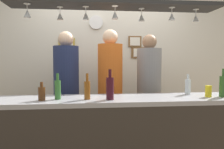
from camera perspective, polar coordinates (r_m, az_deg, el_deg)
name	(u,v)px	position (r m, az deg, el deg)	size (l,w,h in m)	color
back_wall	(106,64)	(3.76, -1.60, 2.72)	(4.40, 0.06, 2.60)	silver
bar_counter	(118,132)	(2.27, 1.64, -14.31)	(2.70, 0.55, 0.97)	#99999E
overhead_glass_rack	(116,5)	(2.43, 1.04, 17.23)	(2.20, 0.36, 0.04)	black
hanging_wineglass_far_left	(27,13)	(2.41, -20.73, 14.40)	(0.07, 0.07, 0.13)	silver
hanging_wineglass_left	(60,16)	(2.45, -13.06, 14.35)	(0.07, 0.07, 0.13)	silver
hanging_wineglass_center_left	(86,15)	(2.39, -6.67, 14.69)	(0.07, 0.07, 0.13)	silver
hanging_wineglass_center	(115,15)	(2.34, 0.76, 14.93)	(0.07, 0.07, 0.13)	silver
hanging_wineglass_center_right	(141,17)	(2.48, 7.50, 14.26)	(0.07, 0.07, 0.13)	silver
hanging_wineglass_right	(172,16)	(2.49, 14.95, 14.13)	(0.07, 0.07, 0.13)	silver
hanging_wineglass_far_right	(196,18)	(2.66, 20.52, 13.36)	(0.07, 0.07, 0.13)	silver
person_left_navy_shirt	(66,83)	(3.11, -11.52, -2.05)	(0.34, 0.34, 1.75)	#2D334C
person_middle_orange_shirt	(110,81)	(3.10, -0.46, -1.57)	(0.34, 0.34, 1.78)	#2D334C
person_right_grey_shirt	(149,83)	(3.21, 9.37, -2.17)	(0.34, 0.34, 1.72)	#2D334C
bottle_soda_clear	(188,86)	(2.69, 18.71, -2.87)	(0.06, 0.06, 0.23)	silver
bottle_champagne_green	(223,86)	(2.67, 26.42, -2.55)	(0.08, 0.08, 0.30)	#2D5623
bottle_beer_green_import	(58,89)	(2.29, -13.63, -3.60)	(0.06, 0.06, 0.26)	#336B2D
bottle_wine_dark_red	(110,88)	(2.21, -0.52, -3.40)	(0.08, 0.08, 0.30)	#380F19
bottle_beer_brown_stubby	(42,93)	(2.28, -17.43, -4.54)	(0.07, 0.07, 0.18)	#512D14
bottle_beer_amber_tall	(87,89)	(2.24, -6.31, -3.77)	(0.06, 0.06, 0.26)	brown
drink_can	(208,91)	(2.58, 23.29, -3.94)	(0.07, 0.07, 0.12)	yellow
picture_frame_lower_pair	(140,53)	(3.80, 7.16, 5.54)	(0.30, 0.02, 0.18)	brown
picture_frame_upper_small	(135,41)	(3.79, 5.84, 8.35)	(0.22, 0.02, 0.18)	brown
picture_frame_caricature	(67,48)	(3.72, -11.43, 6.52)	(0.26, 0.02, 0.34)	#B29338
wall_clock	(96,22)	(3.75, -4.09, 13.08)	(0.22, 0.22, 0.03)	white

